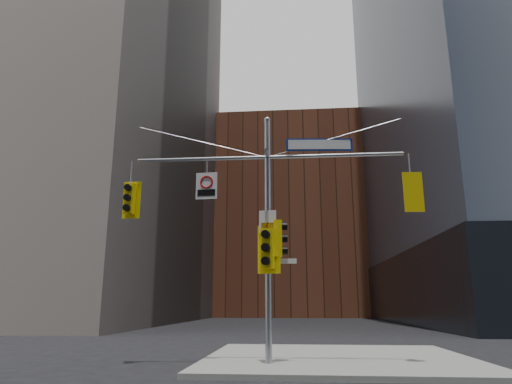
% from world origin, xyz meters
% --- Properties ---
extents(ground, '(160.00, 160.00, 0.00)m').
position_xyz_m(ground, '(0.00, 0.00, 0.00)').
color(ground, black).
rests_on(ground, ground).
extents(sidewalk_corner, '(8.00, 8.00, 0.15)m').
position_xyz_m(sidewalk_corner, '(2.00, 4.00, 0.07)').
color(sidewalk_corner, gray).
rests_on(sidewalk_corner, ground).
extents(brick_midrise, '(26.00, 20.00, 28.00)m').
position_xyz_m(brick_midrise, '(0.00, 58.00, 14.00)').
color(brick_midrise, brown).
rests_on(brick_midrise, ground).
extents(signal_assembly, '(8.00, 0.80, 7.30)m').
position_xyz_m(signal_assembly, '(0.00, 1.99, 4.42)').
color(signal_assembly, '#95989E').
rests_on(signal_assembly, ground).
extents(traffic_light_west_arm, '(0.55, 0.45, 1.15)m').
position_xyz_m(traffic_light_west_arm, '(-4.19, 2.01, 4.80)').
color(traffic_light_west_arm, yellow).
rests_on(traffic_light_west_arm, ground).
extents(traffic_light_east_arm, '(0.55, 0.44, 1.16)m').
position_xyz_m(traffic_light_east_arm, '(4.14, 1.99, 4.80)').
color(traffic_light_east_arm, yellow).
rests_on(traffic_light_east_arm, ground).
extents(traffic_light_pole_side, '(0.42, 0.36, 1.05)m').
position_xyz_m(traffic_light_pole_side, '(0.32, 2.00, 3.54)').
color(traffic_light_pole_side, yellow).
rests_on(traffic_light_pole_side, ground).
extents(traffic_light_pole_front, '(0.65, 0.58, 1.37)m').
position_xyz_m(traffic_light_pole_front, '(0.00, 1.73, 3.22)').
color(traffic_light_pole_front, yellow).
rests_on(traffic_light_pole_front, ground).
extents(street_sign_blade, '(1.98, 0.20, 0.39)m').
position_xyz_m(street_sign_blade, '(1.56, 2.00, 6.35)').
color(street_sign_blade, navy).
rests_on(street_sign_blade, ground).
extents(regulatory_sign_arm, '(0.65, 0.11, 0.81)m').
position_xyz_m(regulatory_sign_arm, '(-1.83, 1.97, 5.18)').
color(regulatory_sign_arm, silver).
rests_on(regulatory_sign_arm, ground).
extents(regulatory_sign_pole, '(0.50, 0.09, 0.65)m').
position_xyz_m(regulatory_sign_pole, '(0.00, 1.88, 4.00)').
color(regulatory_sign_pole, silver).
rests_on(regulatory_sign_pole, ground).
extents(street_blade_ew, '(0.72, 0.12, 0.14)m').
position_xyz_m(street_blade_ew, '(0.45, 2.00, 2.90)').
color(street_blade_ew, silver).
rests_on(street_blade_ew, ground).
extents(street_blade_ns, '(0.10, 0.82, 0.16)m').
position_xyz_m(street_blade_ns, '(0.00, 2.45, 2.82)').
color(street_blade_ns, '#145926').
rests_on(street_blade_ns, ground).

